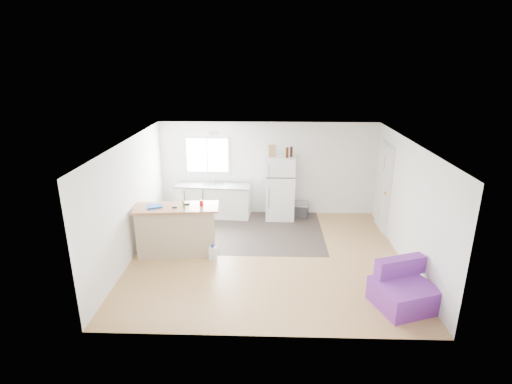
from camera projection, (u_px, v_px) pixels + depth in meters
room at (267, 202)px, 7.88m from camera, size 5.51×5.01×2.41m
vinyl_zone at (237, 231)px, 9.47m from camera, size 4.05×2.50×0.00m
window at (207, 155)px, 10.17m from camera, size 1.18×0.06×0.98m
interior_door at (384, 188)px, 9.32m from camera, size 0.11×0.92×2.10m
ceiling_fixture at (213, 133)px, 8.69m from camera, size 0.30×0.30×0.07m
kitchen_cabinets at (214, 200)px, 10.26m from camera, size 1.94×0.73×1.12m
peninsula at (176, 230)px, 8.26m from camera, size 1.75×0.81×1.05m
refrigerator at (280, 188)px, 10.04m from camera, size 0.71×0.68×1.61m
cooler at (299, 209)px, 10.28m from camera, size 0.56×0.43×0.39m
purple_seat at (403, 290)px, 6.58m from camera, size 1.11×1.10×0.73m
cleaner_jug at (213, 253)px, 8.10m from camera, size 0.16×0.13×0.33m
mop at (184, 246)px, 8.22m from camera, size 0.24×0.35×1.25m
red_cup at (201, 203)px, 8.11m from camera, size 0.10×0.10×0.12m
blue_tray at (154, 206)px, 8.05m from camera, size 0.36×0.32×0.04m
tool_a at (186, 204)px, 8.18m from camera, size 0.15×0.08×0.03m
tool_b at (175, 207)px, 8.01m from camera, size 0.10×0.04×0.03m
cardboard_box at (272, 151)px, 9.70m from camera, size 0.22×0.15×0.30m
bottle_left at (287, 152)px, 9.65m from camera, size 0.09×0.09×0.25m
bottle_right at (291, 152)px, 9.71m from camera, size 0.07×0.07×0.25m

